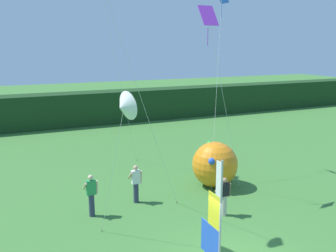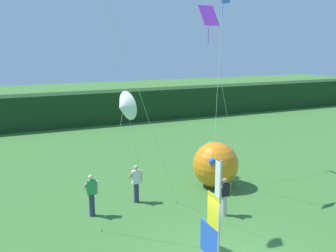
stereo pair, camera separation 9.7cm
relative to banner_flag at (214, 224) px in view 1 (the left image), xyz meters
name	(u,v)px [view 1 (the left image)]	position (x,y,z in m)	size (l,w,h in m)	color
distant_treeline	(78,109)	(0.94, 23.45, -0.40)	(80.00, 2.40, 2.73)	#193819
banner_flag	(214,224)	(0.00, 0.00, 0.00)	(0.06, 1.03, 3.69)	#B7B7BC
person_near_banner	(91,194)	(-2.15, 5.60, -0.86)	(0.55, 0.48, 1.71)	#2D334C
person_mid_field	(136,183)	(-0.11, 6.13, -0.88)	(0.55, 0.48, 1.66)	#2D334C
person_far_left	(224,195)	(2.61, 3.49, -0.94)	(0.55, 0.48, 1.56)	#B7B2A3
inflatable_balloon	(215,164)	(3.94, 6.37, -0.68)	(2.16, 2.16, 2.16)	orange
kite_purple_diamond_1	(210,25)	(2.87, 5.32, 5.64)	(2.50, 0.63, 8.18)	brown
kite_white_delta_2	(124,107)	(-1.58, 2.97, 2.94)	(0.92, 1.76, 5.21)	brown
kite_blue_diamond_3	(221,2)	(5.50, 8.66, 6.97)	(2.38, 3.32, 9.65)	brown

